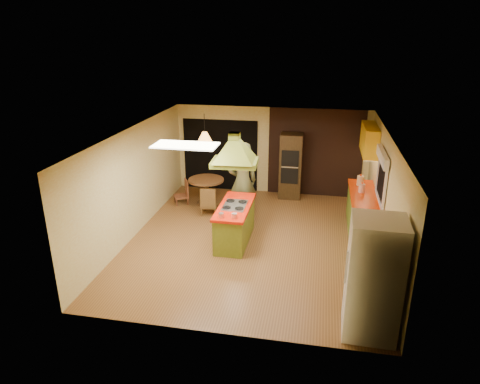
% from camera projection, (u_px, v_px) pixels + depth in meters
% --- Properties ---
extents(ground, '(6.50, 6.50, 0.00)m').
position_uv_depth(ground, '(253.00, 241.00, 9.75)').
color(ground, brown).
rests_on(ground, ground).
extents(room_walls, '(5.50, 6.50, 6.50)m').
position_uv_depth(room_walls, '(253.00, 189.00, 9.31)').
color(room_walls, beige).
rests_on(room_walls, ground).
extents(ceiling_plane, '(6.50, 6.50, 0.00)m').
position_uv_depth(ceiling_plane, '(254.00, 133.00, 8.86)').
color(ceiling_plane, silver).
rests_on(ceiling_plane, room_walls).
extents(brick_panel, '(2.64, 0.03, 2.50)m').
position_uv_depth(brick_panel, '(315.00, 153.00, 12.05)').
color(brick_panel, '#381E14').
rests_on(brick_panel, ground).
extents(nook_opening, '(2.20, 0.03, 2.10)m').
position_uv_depth(nook_opening, '(220.00, 155.00, 12.61)').
color(nook_opening, black).
rests_on(nook_opening, ground).
extents(right_counter, '(0.62, 3.05, 0.92)m').
position_uv_depth(right_counter, '(363.00, 220.00, 9.70)').
color(right_counter, olive).
rests_on(right_counter, ground).
extents(upper_cabinets, '(0.34, 1.40, 0.70)m').
position_uv_depth(upper_cabinets, '(369.00, 140.00, 10.63)').
color(upper_cabinets, yellow).
rests_on(upper_cabinets, room_walls).
extents(window_right, '(0.12, 1.35, 1.06)m').
position_uv_depth(window_right, '(383.00, 168.00, 9.02)').
color(window_right, black).
rests_on(window_right, room_walls).
extents(fluor_panel, '(1.20, 0.60, 0.03)m').
position_uv_depth(fluor_panel, '(185.00, 145.00, 7.96)').
color(fluor_panel, white).
rests_on(fluor_panel, ceiling_plane).
extents(kitchen_island, '(0.69, 1.71, 0.87)m').
position_uv_depth(kitchen_island, '(235.00, 223.00, 9.61)').
color(kitchen_island, olive).
rests_on(kitchen_island, ground).
extents(range_hood, '(1.00, 0.75, 0.79)m').
position_uv_depth(range_hood, '(234.00, 144.00, 8.97)').
color(range_hood, '#636B1A').
rests_on(range_hood, ceiling_plane).
extents(man, '(0.87, 0.74, 2.01)m').
position_uv_depth(man, '(242.00, 182.00, 10.53)').
color(man, '#4D502A').
rests_on(man, ground).
extents(refrigerator, '(0.82, 0.78, 1.95)m').
position_uv_depth(refrigerator, '(374.00, 278.00, 6.47)').
color(refrigerator, white).
rests_on(refrigerator, ground).
extents(wall_oven, '(0.62, 0.61, 1.85)m').
position_uv_depth(wall_oven, '(291.00, 166.00, 12.02)').
color(wall_oven, '#3F2C14').
rests_on(wall_oven, ground).
extents(dining_table, '(0.97, 0.97, 0.73)m').
position_uv_depth(dining_table, '(206.00, 187.00, 11.64)').
color(dining_table, brown).
rests_on(dining_table, ground).
extents(chair_left, '(0.50, 0.50, 0.67)m').
position_uv_depth(chair_left, '(181.00, 192.00, 11.73)').
color(chair_left, brown).
rests_on(chair_left, ground).
extents(chair_near, '(0.45, 0.45, 0.76)m').
position_uv_depth(chair_near, '(209.00, 200.00, 11.04)').
color(chair_near, brown).
rests_on(chair_near, ground).
extents(pendant_lamp, '(0.42, 0.42, 0.24)m').
position_uv_depth(pendant_lamp, '(205.00, 137.00, 11.15)').
color(pendant_lamp, '#FF9E3F').
rests_on(pendant_lamp, ceiling_plane).
extents(canister_large, '(0.21, 0.21, 0.24)m').
position_uv_depth(canister_large, '(360.00, 181.00, 10.48)').
color(canister_large, beige).
rests_on(canister_large, right_counter).
extents(canister_medium, '(0.16, 0.16, 0.20)m').
position_uv_depth(canister_medium, '(362.00, 188.00, 10.03)').
color(canister_medium, beige).
rests_on(canister_medium, right_counter).
extents(canister_small, '(0.15, 0.15, 0.16)m').
position_uv_depth(canister_small, '(362.00, 189.00, 10.05)').
color(canister_small, beige).
rests_on(canister_small, right_counter).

